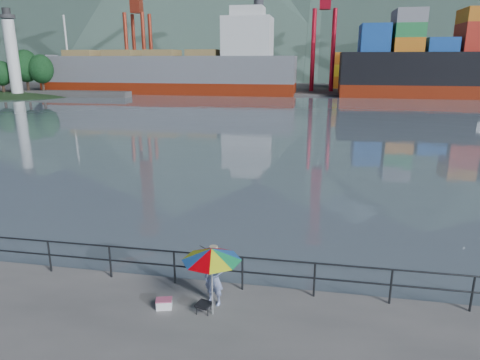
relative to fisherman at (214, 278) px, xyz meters
name	(u,v)px	position (x,y,z in m)	size (l,w,h in m)	color
harbor_water	(305,81)	(-2.39, 129.14, -0.76)	(500.00, 280.00, 0.00)	slate
far_dock	(343,88)	(7.61, 92.14, -0.76)	(200.00, 40.00, 0.40)	#514F4C
guardrail	(142,264)	(-2.39, 0.84, -0.24)	(22.00, 0.06, 1.03)	#2D3033
port_cranes	(465,7)	(28.61, 83.14, 15.24)	(116.00, 28.00, 38.40)	#B23620
container_stacks	(457,74)	(31.64, 92.74, 2.48)	(58.00, 8.40, 7.80)	orange
fisherman	(214,278)	(0.00, 0.00, 0.00)	(0.55, 0.36, 1.51)	navy
beach_umbrella	(212,254)	(0.07, -0.50, 0.92)	(1.74, 1.74, 1.83)	white
folding_stool	(204,308)	(-0.17, -0.46, -0.63)	(0.46, 0.46, 0.25)	black
cooler_bag	(164,304)	(-1.24, -0.47, -0.64)	(0.40, 0.27, 0.23)	white
fishing_rod	(215,281)	(-0.25, 1.14, -0.76)	(0.02, 0.02, 2.15)	black
bulk_carrier	(177,71)	(-25.76, 73.80, 3.38)	(50.86, 8.80, 14.50)	maroon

